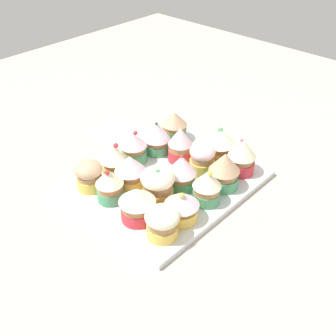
{
  "coord_description": "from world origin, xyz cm",
  "views": [
    {
      "loc": [
        46.69,
        -50.25,
        53.4
      ],
      "look_at": [
        0.0,
        0.0,
        4.2
      ],
      "focal_mm": 44.63,
      "sensor_mm": 36.0,
      "label": 1
    }
  ],
  "objects_px": {
    "cupcake_9": "(181,172)",
    "cupcake_17": "(242,156)",
    "cupcake_16": "(220,144)",
    "cupcake_15": "(174,125)",
    "cupcake_8": "(134,146)",
    "cupcake_6": "(158,184)",
    "cupcake_7": "(182,205)",
    "cupcake_13": "(202,158)",
    "cupcake_11": "(157,137)",
    "cupcake_5": "(130,171)",
    "napkin": "(121,132)",
    "cupcake_0": "(89,175)",
    "cupcake_3": "(162,222)",
    "cupcake_2": "(137,203)",
    "cupcake_14": "(224,170)",
    "cupcake_10": "(208,186)",
    "cupcake_4": "(114,160)",
    "baking_tray": "(168,182)",
    "cupcake_12": "(180,144)",
    "cupcake_1": "(110,185)"
  },
  "relations": [
    {
      "from": "baking_tray",
      "to": "cupcake_6",
      "type": "xyz_separation_m",
      "value": [
        0.03,
        -0.06,
        0.04
      ]
    },
    {
      "from": "cupcake_6",
      "to": "cupcake_7",
      "type": "xyz_separation_m",
      "value": [
        0.07,
        -0.01,
        -0.01
      ]
    },
    {
      "from": "cupcake_6",
      "to": "napkin",
      "type": "bearing_deg",
      "value": 152.51
    },
    {
      "from": "cupcake_2",
      "to": "cupcake_12",
      "type": "xyz_separation_m",
      "value": [
        -0.07,
        0.19,
        0.0
      ]
    },
    {
      "from": "cupcake_6",
      "to": "cupcake_11",
      "type": "relative_size",
      "value": 0.97
    },
    {
      "from": "cupcake_16",
      "to": "cupcake_15",
      "type": "bearing_deg",
      "value": -177.8
    },
    {
      "from": "cupcake_17",
      "to": "cupcake_9",
      "type": "bearing_deg",
      "value": -113.49
    },
    {
      "from": "cupcake_6",
      "to": "cupcake_16",
      "type": "bearing_deg",
      "value": 89.54
    },
    {
      "from": "cupcake_11",
      "to": "cupcake_7",
      "type": "bearing_deg",
      "value": -34.59
    },
    {
      "from": "cupcake_13",
      "to": "napkin",
      "type": "xyz_separation_m",
      "value": [
        -0.26,
        0.0,
        -0.04
      ]
    },
    {
      "from": "cupcake_4",
      "to": "cupcake_12",
      "type": "distance_m",
      "value": 0.15
    },
    {
      "from": "cupcake_8",
      "to": "napkin",
      "type": "height_order",
      "value": "cupcake_8"
    },
    {
      "from": "cupcake_4",
      "to": "cupcake_16",
      "type": "distance_m",
      "value": 0.23
    },
    {
      "from": "cupcake_10",
      "to": "cupcake_8",
      "type": "bearing_deg",
      "value": 179.79
    },
    {
      "from": "cupcake_13",
      "to": "napkin",
      "type": "relative_size",
      "value": 0.52
    },
    {
      "from": "cupcake_7",
      "to": "cupcake_14",
      "type": "distance_m",
      "value": 0.13
    },
    {
      "from": "cupcake_10",
      "to": "cupcake_15",
      "type": "distance_m",
      "value": 0.24
    },
    {
      "from": "cupcake_4",
      "to": "napkin",
      "type": "bearing_deg",
      "value": 134.59
    },
    {
      "from": "cupcake_5",
      "to": "cupcake_7",
      "type": "bearing_deg",
      "value": -0.74
    },
    {
      "from": "cupcake_9",
      "to": "cupcake_17",
      "type": "distance_m",
      "value": 0.14
    },
    {
      "from": "cupcake_13",
      "to": "cupcake_16",
      "type": "distance_m",
      "value": 0.06
    },
    {
      "from": "cupcake_7",
      "to": "cupcake_12",
      "type": "xyz_separation_m",
      "value": [
        -0.13,
        0.14,
        0.01
      ]
    },
    {
      "from": "cupcake_10",
      "to": "cupcake_17",
      "type": "height_order",
      "value": "cupcake_17"
    },
    {
      "from": "cupcake_12",
      "to": "cupcake_15",
      "type": "height_order",
      "value": "cupcake_12"
    },
    {
      "from": "cupcake_9",
      "to": "cupcake_5",
      "type": "bearing_deg",
      "value": -139.03
    },
    {
      "from": "cupcake_8",
      "to": "cupcake_15",
      "type": "height_order",
      "value": "cupcake_8"
    },
    {
      "from": "cupcake_2",
      "to": "baking_tray",
      "type": "bearing_deg",
      "value": 107.82
    },
    {
      "from": "cupcake_4",
      "to": "cupcake_12",
      "type": "height_order",
      "value": "cupcake_12"
    },
    {
      "from": "cupcake_6",
      "to": "cupcake_7",
      "type": "bearing_deg",
      "value": -8.68
    },
    {
      "from": "cupcake_15",
      "to": "cupcake_9",
      "type": "bearing_deg",
      "value": -43.82
    },
    {
      "from": "cupcake_8",
      "to": "cupcake_9",
      "type": "relative_size",
      "value": 0.95
    },
    {
      "from": "cupcake_7",
      "to": "cupcake_9",
      "type": "height_order",
      "value": "cupcake_9"
    },
    {
      "from": "cupcake_5",
      "to": "cupcake_16",
      "type": "distance_m",
      "value": 0.21
    },
    {
      "from": "cupcake_0",
      "to": "cupcake_13",
      "type": "relative_size",
      "value": 0.9
    },
    {
      "from": "baking_tray",
      "to": "cupcake_3",
      "type": "xyz_separation_m",
      "value": [
        0.1,
        -0.12,
        0.04
      ]
    },
    {
      "from": "cupcake_3",
      "to": "cupcake_16",
      "type": "xyz_separation_m",
      "value": [
        -0.07,
        0.26,
        0.01
      ]
    },
    {
      "from": "cupcake_2",
      "to": "cupcake_14",
      "type": "relative_size",
      "value": 0.88
    },
    {
      "from": "cupcake_5",
      "to": "cupcake_6",
      "type": "xyz_separation_m",
      "value": [
        0.07,
        0.01,
        -0.0
      ]
    },
    {
      "from": "cupcake_0",
      "to": "cupcake_9",
      "type": "distance_m",
      "value": 0.18
    },
    {
      "from": "cupcake_1",
      "to": "cupcake_9",
      "type": "relative_size",
      "value": 0.93
    },
    {
      "from": "cupcake_14",
      "to": "cupcake_11",
      "type": "bearing_deg",
      "value": 179.78
    },
    {
      "from": "cupcake_16",
      "to": "cupcake_13",
      "type": "bearing_deg",
      "value": -87.56
    },
    {
      "from": "cupcake_0",
      "to": "cupcake_3",
      "type": "relative_size",
      "value": 1.02
    },
    {
      "from": "cupcake_13",
      "to": "cupcake_16",
      "type": "xyz_separation_m",
      "value": [
        -0.0,
        0.06,
        0.0
      ]
    },
    {
      "from": "cupcake_6",
      "to": "cupcake_15",
      "type": "xyz_separation_m",
      "value": [
        -0.13,
        0.19,
        -0.0
      ]
    },
    {
      "from": "cupcake_0",
      "to": "cupcake_16",
      "type": "xyz_separation_m",
      "value": [
        0.13,
        0.26,
        0.01
      ]
    },
    {
      "from": "cupcake_0",
      "to": "cupcake_2",
      "type": "relative_size",
      "value": 0.89
    },
    {
      "from": "cupcake_11",
      "to": "cupcake_5",
      "type": "bearing_deg",
      "value": -67.97
    },
    {
      "from": "cupcake_2",
      "to": "cupcake_10",
      "type": "xyz_separation_m",
      "value": [
        0.06,
        0.13,
        0.0
      ]
    },
    {
      "from": "baking_tray",
      "to": "cupcake_17",
      "type": "distance_m",
      "value": 0.16
    }
  ]
}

